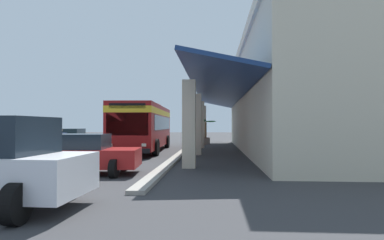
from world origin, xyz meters
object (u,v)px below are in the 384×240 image
(parked_sedan_green, at_px, (73,136))
(transit_bus, at_px, (145,124))
(parked_sedan_red, at_px, (77,154))
(potted_palm, at_px, (206,137))
(pedestrian, at_px, (60,144))

(parked_sedan_green, bearing_deg, transit_bus, 48.33)
(transit_bus, bearing_deg, parked_sedan_red, -0.96)
(transit_bus, bearing_deg, parked_sedan_green, -131.67)
(transit_bus, relative_size, potted_palm, 4.73)
(parked_sedan_red, relative_size, potted_palm, 1.89)
(parked_sedan_green, relative_size, pedestrian, 2.71)
(parked_sedan_green, height_order, potted_palm, potted_palm)
(parked_sedan_green, bearing_deg, pedestrian, 22.13)
(pedestrian, bearing_deg, transit_bus, 163.19)
(transit_bus, xyz_separation_m, parked_sedan_red, (10.81, -0.18, -1.10))
(transit_bus, distance_m, pedestrian, 8.11)
(parked_sedan_green, bearing_deg, potted_palm, 92.25)
(transit_bus, xyz_separation_m, parked_sedan_green, (-7.63, -8.57, -1.10))
(parked_sedan_red, distance_m, pedestrian, 3.78)
(transit_bus, bearing_deg, pedestrian, -16.81)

